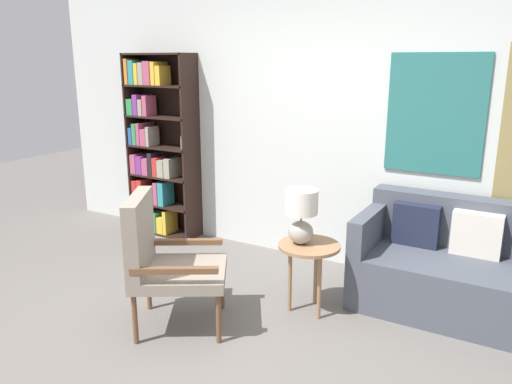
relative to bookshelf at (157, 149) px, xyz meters
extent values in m
plane|color=#66605B|center=(1.83, -1.84, -0.94)|extent=(14.00, 14.00, 0.00)
cube|color=silver|center=(1.83, 0.19, 0.41)|extent=(6.40, 0.06, 2.70)
cube|color=#286B66|center=(2.84, 0.15, 0.52)|extent=(0.77, 0.02, 0.97)
cube|color=black|center=(-0.30, 0.01, 0.03)|extent=(0.02, 0.30, 1.95)
cube|color=black|center=(0.47, 0.01, 0.03)|extent=(0.02, 0.30, 1.95)
cube|color=black|center=(0.08, 0.01, 1.00)|extent=(0.79, 0.30, 0.02)
cube|color=black|center=(0.08, 0.01, -0.93)|extent=(0.79, 0.30, 0.02)
cube|color=black|center=(0.08, 0.16, 0.03)|extent=(0.79, 0.01, 1.95)
cube|color=black|center=(0.08, 0.01, -0.61)|extent=(0.79, 0.30, 0.02)
cube|color=#338C4C|center=(-0.24, -0.05, -0.83)|extent=(0.09, 0.17, 0.18)
cube|color=#B24C6B|center=(-0.16, 0.00, -0.79)|extent=(0.05, 0.25, 0.26)
cube|color=#B24C6B|center=(-0.09, -0.03, -0.82)|extent=(0.07, 0.20, 0.20)
cube|color=#338C4C|center=(0.00, -0.04, -0.81)|extent=(0.08, 0.18, 0.22)
cube|color=gold|center=(0.09, -0.03, -0.83)|extent=(0.08, 0.21, 0.18)
cube|color=gold|center=(0.16, -0.02, -0.79)|extent=(0.05, 0.21, 0.26)
cube|color=black|center=(0.08, 0.01, -0.29)|extent=(0.79, 0.30, 0.02)
cube|color=red|center=(-0.25, -0.04, -0.48)|extent=(0.06, 0.19, 0.24)
cube|color=red|center=(-0.18, -0.03, -0.47)|extent=(0.07, 0.19, 0.25)
cube|color=black|center=(-0.09, -0.05, -0.51)|extent=(0.08, 0.17, 0.19)
cube|color=#2D56A8|center=(-0.01, -0.02, -0.51)|extent=(0.06, 0.22, 0.17)
cube|color=#B24C6B|center=(0.06, -0.04, -0.47)|extent=(0.05, 0.17, 0.25)
cube|color=teal|center=(0.13, -0.03, -0.47)|extent=(0.07, 0.19, 0.26)
cube|color=black|center=(0.08, 0.01, 0.03)|extent=(0.79, 0.30, 0.02)
cube|color=#B24C6B|center=(-0.25, -0.04, -0.17)|extent=(0.07, 0.18, 0.21)
cube|color=#7A338C|center=(-0.16, -0.01, -0.18)|extent=(0.08, 0.24, 0.20)
cube|color=#B24C6B|center=(-0.07, -0.02, -0.19)|extent=(0.08, 0.22, 0.18)
cube|color=black|center=(0.00, -0.04, -0.15)|extent=(0.06, 0.17, 0.25)
cube|color=red|center=(0.06, -0.04, -0.18)|extent=(0.06, 0.17, 0.20)
cube|color=gray|center=(0.14, -0.04, -0.18)|extent=(0.08, 0.18, 0.19)
cube|color=gray|center=(0.23, -0.02, -0.17)|extent=(0.08, 0.23, 0.21)
cube|color=black|center=(0.08, 0.01, 0.36)|extent=(0.79, 0.30, 0.02)
cube|color=#2D56A8|center=(-0.26, -0.01, 0.14)|extent=(0.04, 0.24, 0.18)
cube|color=#338C4C|center=(-0.20, -0.02, 0.16)|extent=(0.05, 0.21, 0.23)
cube|color=#B24C6B|center=(-0.15, 0.00, 0.16)|extent=(0.04, 0.25, 0.24)
cube|color=#B24C6B|center=(-0.08, -0.01, 0.13)|extent=(0.08, 0.24, 0.18)
cube|color=gray|center=(-0.01, -0.04, 0.15)|extent=(0.04, 0.17, 0.21)
cylinder|color=white|center=(0.39, 0.01, 0.11)|extent=(0.10, 0.10, 0.13)
cube|color=black|center=(0.08, 0.01, 0.68)|extent=(0.79, 0.30, 0.02)
cube|color=#338C4C|center=(-0.24, -0.01, 0.45)|extent=(0.08, 0.24, 0.17)
cube|color=#7A338C|center=(-0.16, -0.01, 0.47)|extent=(0.06, 0.25, 0.22)
cube|color=gray|center=(-0.09, -0.02, 0.45)|extent=(0.05, 0.21, 0.17)
cube|color=#B24C6B|center=(-0.03, -0.05, 0.47)|extent=(0.06, 0.17, 0.21)
cube|color=orange|center=(-0.26, -0.03, 0.82)|extent=(0.04, 0.19, 0.26)
cube|color=teal|center=(-0.19, -0.01, 0.81)|extent=(0.07, 0.23, 0.25)
cube|color=gold|center=(-0.13, -0.03, 0.80)|extent=(0.05, 0.20, 0.22)
cube|color=gray|center=(-0.06, -0.02, 0.80)|extent=(0.06, 0.21, 0.23)
cube|color=#B24C6B|center=(0.02, -0.01, 0.81)|extent=(0.09, 0.25, 0.24)
cube|color=gold|center=(0.11, -0.02, 0.81)|extent=(0.05, 0.22, 0.23)
cube|color=gold|center=(0.17, -0.04, 0.79)|extent=(0.06, 0.18, 0.20)
cylinder|color=brown|center=(1.87, -1.57, -0.76)|extent=(0.04, 0.04, 0.37)
cylinder|color=brown|center=(1.62, -1.15, -0.76)|extent=(0.04, 0.04, 0.37)
cylinder|color=brown|center=(1.39, -1.86, -0.76)|extent=(0.04, 0.04, 0.37)
cylinder|color=brown|center=(1.13, -1.45, -0.76)|extent=(0.04, 0.04, 0.37)
cube|color=gray|center=(1.50, -1.51, -0.53)|extent=(0.85, 0.82, 0.08)
cube|color=gray|center=(1.27, -1.65, -0.23)|extent=(0.38, 0.54, 0.54)
cube|color=brown|center=(1.64, -1.74, -0.39)|extent=(0.52, 0.34, 0.04)
cube|color=brown|center=(1.37, -1.28, -0.39)|extent=(0.52, 0.34, 0.04)
cube|color=#474C56|center=(3.28, -0.30, -0.73)|extent=(1.67, 0.82, 0.43)
cube|color=#474C56|center=(3.28, 0.01, -0.31)|extent=(1.67, 0.20, 0.41)
cube|color=#474C56|center=(2.50, -0.30, -0.37)|extent=(0.12, 0.82, 0.29)
cube|color=#1E2338|center=(2.83, -0.14, -0.34)|extent=(0.36, 0.12, 0.34)
cube|color=beige|center=(3.28, -0.14, -0.34)|extent=(0.36, 0.12, 0.34)
cylinder|color=#99704C|center=(2.21, -0.85, -0.41)|extent=(0.47, 0.47, 0.02)
cylinder|color=#99704C|center=(2.21, -0.71, -0.68)|extent=(0.03, 0.03, 0.52)
cylinder|color=#99704C|center=(2.09, -0.92, -0.68)|extent=(0.03, 0.03, 0.52)
cylinder|color=#99704C|center=(2.33, -0.92, -0.68)|extent=(0.03, 0.03, 0.52)
ellipsoid|color=#A59E93|center=(2.14, -0.87, -0.31)|extent=(0.19, 0.19, 0.18)
cylinder|color=tan|center=(2.14, -0.87, -0.19)|extent=(0.02, 0.02, 0.06)
cylinder|color=white|center=(2.14, -0.87, -0.07)|extent=(0.24, 0.24, 0.18)
camera|label=1|loc=(3.63, -4.08, 0.94)|focal=35.00mm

